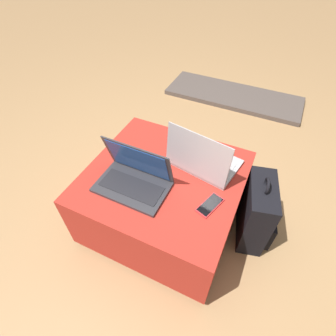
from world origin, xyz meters
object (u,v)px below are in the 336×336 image
object	(u,v)px
laptop_far	(203,159)
cell_phone	(210,205)
laptop_near	(134,178)
backpack	(257,213)

from	to	relation	value
laptop_far	cell_phone	bearing A→B (deg)	129.01
laptop_near	backpack	distance (m)	0.75
laptop_near	cell_phone	bearing A→B (deg)	5.55
cell_phone	laptop_near	bearing A→B (deg)	-156.24
laptop_near	cell_phone	xyz separation A→B (m)	(0.40, 0.04, -0.05)
laptop_near	backpack	size ratio (longest dim) A/B	0.73
cell_phone	backpack	world-z (taller)	backpack
laptop_near	laptop_far	size ratio (longest dim) A/B	0.93
laptop_far	backpack	distance (m)	0.47
laptop_near	backpack	bearing A→B (deg)	23.43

